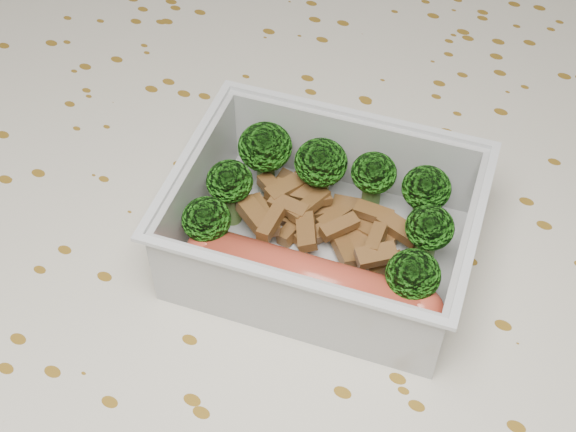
% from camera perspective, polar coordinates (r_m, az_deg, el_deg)
% --- Properties ---
extents(dining_table, '(1.40, 0.90, 0.75)m').
position_cam_1_polar(dining_table, '(0.56, -0.24, -6.74)').
color(dining_table, brown).
rests_on(dining_table, ground).
extents(tablecloth, '(1.46, 0.96, 0.19)m').
position_cam_1_polar(tablecloth, '(0.51, -0.26, -3.63)').
color(tablecloth, beige).
rests_on(tablecloth, dining_table).
extents(lunch_container, '(0.19, 0.16, 0.06)m').
position_cam_1_polar(lunch_container, '(0.46, 2.53, -1.22)').
color(lunch_container, silver).
rests_on(lunch_container, tablecloth).
extents(broccoli_florets, '(0.15, 0.11, 0.05)m').
position_cam_1_polar(broccoli_florets, '(0.46, 2.89, 1.54)').
color(broccoli_florets, '#608C3F').
rests_on(broccoli_florets, lunch_container).
extents(meat_pile, '(0.11, 0.07, 0.03)m').
position_cam_1_polar(meat_pile, '(0.47, 2.32, -0.21)').
color(meat_pile, brown).
rests_on(meat_pile, lunch_container).
extents(sausage, '(0.14, 0.04, 0.03)m').
position_cam_1_polar(sausage, '(0.44, 1.67, -4.56)').
color(sausage, '#BF422D').
rests_on(sausage, lunch_container).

